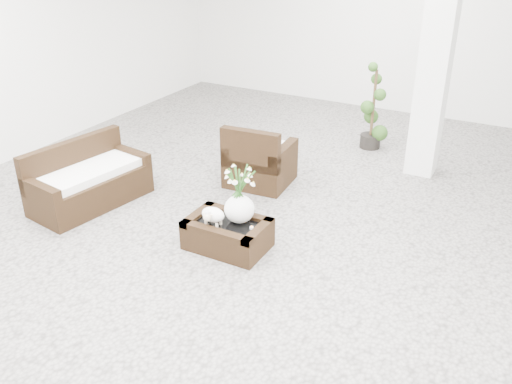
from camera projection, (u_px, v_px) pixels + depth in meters
The scene contains 9 objects.
ground at pixel (260, 236), 6.54m from camera, with size 11.00×11.00×0.00m, color gray.
column at pixel (437, 53), 7.46m from camera, with size 0.40×0.40×3.50m, color white.
coffee_table at pixel (228, 235), 6.25m from camera, with size 0.90×0.60×0.31m, color black.
sheep_figurine at pixel (213, 216), 6.11m from camera, with size 0.28×0.23×0.21m, color white.
planter_narcissus at pixel (239, 189), 6.04m from camera, with size 0.44×0.44×0.80m, color white, non-canonical shape.
tealight at pixel (252, 227), 6.06m from camera, with size 0.04×0.04×0.03m, color white.
armchair at pixel (260, 153), 7.68m from camera, with size 0.83×0.80×0.89m, color black.
loveseat at pixel (89, 175), 7.12m from camera, with size 1.52×0.73×0.81m, color black.
topiary at pixel (373, 107), 8.80m from camera, with size 0.37×0.37×1.37m, color #224014, non-canonical shape.
Camera 1 is at (2.66, -4.98, 3.35)m, focal length 38.85 mm.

